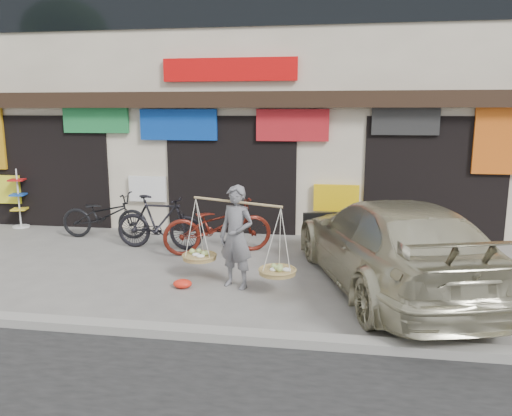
% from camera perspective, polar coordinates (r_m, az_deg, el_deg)
% --- Properties ---
extents(ground, '(70.00, 70.00, 0.00)m').
position_cam_1_polar(ground, '(8.49, -7.62, -8.36)').
color(ground, gray).
rests_on(ground, ground).
extents(kerb, '(70.00, 0.25, 0.12)m').
position_cam_1_polar(kerb, '(6.71, -12.59, -13.38)').
color(kerb, gray).
rests_on(kerb, ground).
extents(shophouse_block, '(14.00, 6.32, 7.00)m').
position_cam_1_polar(shophouse_block, '(14.29, -0.49, 13.61)').
color(shophouse_block, beige).
rests_on(shophouse_block, ground).
extents(street_vendor, '(1.95, 1.13, 1.66)m').
position_cam_1_polar(street_vendor, '(7.98, -2.25, -3.77)').
color(street_vendor, slate).
rests_on(street_vendor, ground).
extents(bike_0, '(1.99, 0.78, 1.03)m').
position_cam_1_polar(bike_0, '(11.64, -16.93, -0.80)').
color(bike_0, black).
rests_on(bike_0, ground).
extents(bike_1, '(1.89, 0.61, 1.12)m').
position_cam_1_polar(bike_1, '(10.42, -10.97, -1.61)').
color(bike_1, black).
rests_on(bike_1, ground).
extents(bike_2, '(2.30, 1.56, 1.14)m').
position_cam_1_polar(bike_2, '(9.95, -4.39, -1.97)').
color(bike_2, '#53160E').
rests_on(bike_2, ground).
extents(suv, '(3.39, 5.36, 1.45)m').
position_cam_1_polar(suv, '(8.23, 15.05, -4.01)').
color(suv, beige).
rests_on(suv, ground).
extents(display_rack, '(0.43, 0.43, 1.44)m').
position_cam_1_polar(display_rack, '(13.44, -25.45, 0.42)').
color(display_rack, silver).
rests_on(display_rack, ground).
extents(red_bag, '(0.31, 0.25, 0.14)m').
position_cam_1_polar(red_bag, '(8.21, -8.40, -8.55)').
color(red_bag, red).
rests_on(red_bag, ground).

